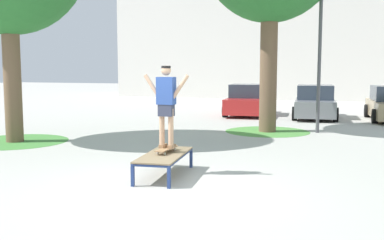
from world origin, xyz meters
name	(u,v)px	position (x,y,z in m)	size (l,w,h in m)	color
ground_plane	(167,189)	(0.00, 0.00, 0.00)	(120.00, 120.00, 0.00)	#B7B5AD
building_facade	(310,8)	(-1.19, 28.00, 6.84)	(31.31, 4.00, 13.68)	silver
skate_box	(164,156)	(-0.48, 0.92, 0.41)	(1.06, 2.00, 0.46)	navy
skateboard	(167,149)	(-0.51, 1.08, 0.54)	(0.23, 0.81, 0.09)	#9E754C
skater	(166,101)	(-0.51, 1.08, 1.53)	(1.00, 0.29, 1.69)	tan
grass_patch_near_left	(15,141)	(-6.64, 3.27, 0.00)	(3.16, 3.16, 0.01)	#47893D
grass_patch_mid_back	(267,131)	(-0.01, 8.38, 0.00)	(2.97, 2.97, 0.01)	#519342
car_red	(247,101)	(-2.24, 13.98, 0.69)	(2.33, 4.39, 1.50)	red
car_grey	(315,103)	(0.99, 13.80, 0.69)	(2.30, 4.38, 1.50)	slate
light_post	(321,21)	(1.67, 8.74, 3.83)	(0.36, 0.36, 5.83)	#4C4C51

